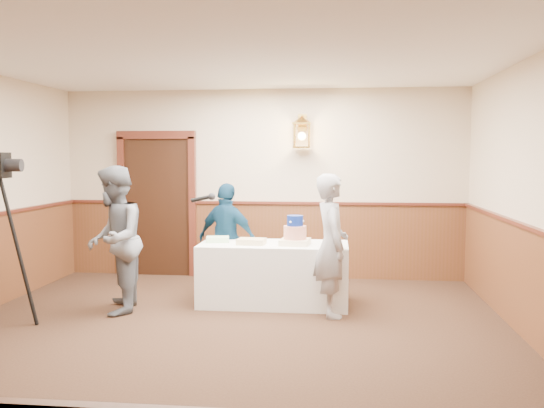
{
  "coord_description": "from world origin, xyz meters",
  "views": [
    {
      "loc": [
        1.09,
        -5.01,
        1.81
      ],
      "look_at": [
        0.35,
        1.7,
        1.25
      ],
      "focal_mm": 38.0,
      "sensor_mm": 36.0,
      "label": 1
    }
  ],
  "objects_px": {
    "sheet_cake_yellow": "(251,241)",
    "assistant_p": "(227,239)",
    "baker": "(331,245)",
    "sheet_cake_green": "(218,239)",
    "interviewer": "(114,240)",
    "display_table": "(274,274)",
    "tiered_cake": "(295,233)"
  },
  "relations": [
    {
      "from": "sheet_cake_green",
      "to": "baker",
      "type": "xyz_separation_m",
      "value": [
        1.41,
        -0.48,
        0.03
      ]
    },
    {
      "from": "sheet_cake_yellow",
      "to": "assistant_p",
      "type": "relative_size",
      "value": 0.22
    },
    {
      "from": "assistant_p",
      "to": "display_table",
      "type": "bearing_deg",
      "value": 171.88
    },
    {
      "from": "tiered_cake",
      "to": "sheet_cake_yellow",
      "type": "distance_m",
      "value": 0.54
    },
    {
      "from": "tiered_cake",
      "to": "assistant_p",
      "type": "xyz_separation_m",
      "value": [
        -0.92,
        0.46,
        -0.16
      ]
    },
    {
      "from": "display_table",
      "to": "sheet_cake_yellow",
      "type": "distance_m",
      "value": 0.49
    },
    {
      "from": "interviewer",
      "to": "tiered_cake",
      "type": "bearing_deg",
      "value": 90.63
    },
    {
      "from": "sheet_cake_yellow",
      "to": "baker",
      "type": "bearing_deg",
      "value": -19.62
    },
    {
      "from": "display_table",
      "to": "baker",
      "type": "xyz_separation_m",
      "value": [
        0.7,
        -0.44,
        0.43
      ]
    },
    {
      "from": "display_table",
      "to": "sheet_cake_yellow",
      "type": "height_order",
      "value": "sheet_cake_yellow"
    },
    {
      "from": "sheet_cake_green",
      "to": "assistant_p",
      "type": "distance_m",
      "value": 0.35
    },
    {
      "from": "sheet_cake_green",
      "to": "interviewer",
      "type": "xyz_separation_m",
      "value": [
        -1.08,
        -0.64,
        0.07
      ]
    },
    {
      "from": "sheet_cake_yellow",
      "to": "sheet_cake_green",
      "type": "bearing_deg",
      "value": 162.81
    },
    {
      "from": "display_table",
      "to": "interviewer",
      "type": "distance_m",
      "value": 1.94
    },
    {
      "from": "interviewer",
      "to": "display_table",
      "type": "bearing_deg",
      "value": 94.73
    },
    {
      "from": "sheet_cake_yellow",
      "to": "baker",
      "type": "distance_m",
      "value": 1.02
    },
    {
      "from": "tiered_cake",
      "to": "sheet_cake_green",
      "type": "height_order",
      "value": "tiered_cake"
    },
    {
      "from": "sheet_cake_yellow",
      "to": "sheet_cake_green",
      "type": "distance_m",
      "value": 0.46
    },
    {
      "from": "sheet_cake_yellow",
      "to": "assistant_p",
      "type": "distance_m",
      "value": 0.62
    },
    {
      "from": "sheet_cake_yellow",
      "to": "interviewer",
      "type": "height_order",
      "value": "interviewer"
    },
    {
      "from": "display_table",
      "to": "sheet_cake_green",
      "type": "bearing_deg",
      "value": 176.37
    },
    {
      "from": "display_table",
      "to": "tiered_cake",
      "type": "bearing_deg",
      "value": -15.24
    },
    {
      "from": "tiered_cake",
      "to": "interviewer",
      "type": "relative_size",
      "value": 0.22
    },
    {
      "from": "sheet_cake_green",
      "to": "display_table",
      "type": "bearing_deg",
      "value": -3.63
    },
    {
      "from": "tiered_cake",
      "to": "interviewer",
      "type": "distance_m",
      "value": 2.12
    },
    {
      "from": "tiered_cake",
      "to": "baker",
      "type": "distance_m",
      "value": 0.57
    },
    {
      "from": "interviewer",
      "to": "assistant_p",
      "type": "relative_size",
      "value": 1.16
    },
    {
      "from": "sheet_cake_yellow",
      "to": "interviewer",
      "type": "distance_m",
      "value": 1.61
    },
    {
      "from": "display_table",
      "to": "interviewer",
      "type": "xyz_separation_m",
      "value": [
        -1.79,
        -0.59,
        0.48
      ]
    },
    {
      "from": "sheet_cake_yellow",
      "to": "assistant_p",
      "type": "height_order",
      "value": "assistant_p"
    },
    {
      "from": "display_table",
      "to": "baker",
      "type": "distance_m",
      "value": 0.93
    },
    {
      "from": "baker",
      "to": "sheet_cake_green",
      "type": "bearing_deg",
      "value": 57.92
    }
  ]
}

